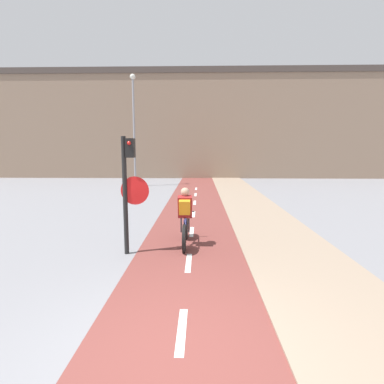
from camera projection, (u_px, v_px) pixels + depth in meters
The scene contains 6 objects.
ground_plane at pixel (179, 357), 3.65m from camera, with size 120.00×120.00×0.00m, color gray.
bike_lane at pixel (179, 355), 3.66m from camera, with size 2.58×60.00×0.02m.
building_row_background at pixel (198, 126), 27.83m from camera, with size 60.00×5.20×9.30m.
traffic_light_pole at pixel (128, 182), 7.01m from camera, with size 0.67×0.25×2.80m.
street_lamp_far at pixel (134, 120), 19.91m from camera, with size 0.36×0.36×7.38m.
cyclist_near at pixel (185, 219), 7.75m from camera, with size 0.46×1.84×1.54m.
Camera 1 is at (0.25, -3.32, 2.51)m, focal length 28.00 mm.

